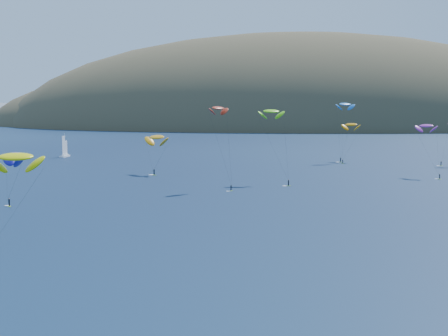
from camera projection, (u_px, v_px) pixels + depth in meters
ground at (232, 314)px, 75.05m from camera, size 2800.00×2800.00×0.00m
island at (314, 136)px, 629.41m from camera, size 730.00×300.00×210.00m
sailboat at (65, 155)px, 282.68m from camera, size 8.81×7.63×10.99m
kitesurfer_1 at (157, 137)px, 217.85m from camera, size 11.24×10.55×15.73m
kitesurfer_2 at (16, 157)px, 113.02m from camera, size 10.49×11.68×18.14m
kitesurfer_3 at (271, 111)px, 194.75m from camera, size 10.62×12.66×24.52m
kitesurfer_4 at (345, 104)px, 259.32m from camera, size 9.06×6.70×26.34m
kitesurfer_6 at (426, 126)px, 210.37m from camera, size 8.01×12.83×19.17m
kitesurfer_9 at (218, 108)px, 179.67m from camera, size 8.15×9.07×25.35m
kitesurfer_10 at (13, 155)px, 156.35m from camera, size 9.94×12.02×14.70m
kitesurfer_11 at (351, 125)px, 262.68m from camera, size 9.45×15.68×17.82m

